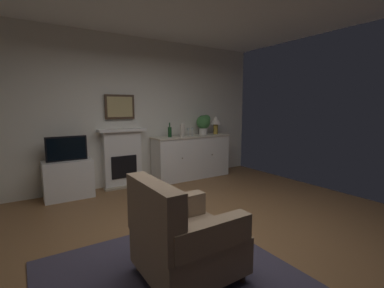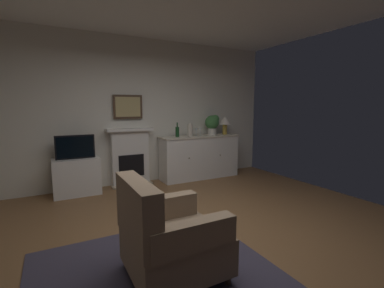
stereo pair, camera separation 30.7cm
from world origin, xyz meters
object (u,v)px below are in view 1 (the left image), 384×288
Objects in this scene: sideboard_cabinet at (192,157)px; wine_bottle at (170,132)px; framed_picture at (120,107)px; table_lamp at (216,122)px; tv_set at (67,149)px; wine_glass_center at (192,130)px; fireplace_unit at (122,158)px; potted_plant_small at (204,123)px; wine_glass_left at (188,130)px; armchair at (182,238)px; tv_cabinet at (68,179)px; vase_decorative at (182,130)px.

wine_bottle is at bearing 176.76° from sideboard_cabinet.
framed_picture is 2.11m from table_lamp.
wine_glass_center is at bearing 0.61° from tv_set.
potted_plant_small is (1.78, -0.13, 0.61)m from fireplace_unit.
tv_set is at bearing -179.85° from table_lamp.
fireplace_unit reaches higher than sideboard_cabinet.
armchair is (-1.83, -2.84, -0.64)m from wine_glass_left.
potted_plant_small reaches higher than wine_bottle.
framed_picture reaches higher than tv_cabinet.
wine_glass_left is (0.42, -0.03, 0.01)m from wine_bottle.
tv_set is at bearing -178.89° from potted_plant_small.
framed_picture is 0.32× the size of sideboard_cabinet.
vase_decorative reaches higher than fireplace_unit.
wine_bottle is at bearing 0.40° from tv_cabinet.
sideboard_cabinet is 0.64m from vase_decorative.
wine_bottle is at bearing 63.76° from armchair.
framed_picture is 3.30m from armchair.
fireplace_unit is at bearing 170.96° from wine_bottle.
wine_bottle reaches higher than tv_set.
table_lamp is at bearing -6.12° from framed_picture.
armchair is (0.49, -2.86, 0.07)m from tv_cabinet.
vase_decorative is (-0.17, -0.05, 0.02)m from wine_glass_left.
fireplace_unit is at bearing 172.98° from sideboard_cabinet.
tv_cabinet is at bearing 179.72° from table_lamp.
potted_plant_small is (2.76, 0.05, 0.33)m from tv_set.
wine_bottle is 1.03× the size of vase_decorative.
tv_cabinet is (-2.44, -0.00, -0.71)m from wine_glass_center.
armchair is at bearing -131.95° from table_lamp.
wine_bottle is at bearing 162.68° from vase_decorative.
fireplace_unit is 3.06m from armchair.
vase_decorative is (-0.25, -0.05, 0.59)m from sideboard_cabinet.
fireplace_unit is 2.75× the size of table_lamp.
wine_bottle is at bearing 178.57° from table_lamp.
fireplace_unit is at bearing 172.47° from wine_glass_left.
sideboard_cabinet is 5.88× the size of wine_bottle.
wine_glass_center is at bearing 178.35° from table_lamp.
framed_picture is (-0.00, 0.05, 0.95)m from fireplace_unit.
wine_glass_left is 1.00× the size of wine_glass_center.
framed_picture is 1.96× the size of vase_decorative.
tv_set is at bearing -90.00° from tv_cabinet.
tv_cabinet is at bearing 179.64° from sideboard_cabinet.
fireplace_unit is at bearing 9.45° from tv_cabinet.
framed_picture is at bearing 167.07° from vase_decorative.
vase_decorative is at bearing -1.72° from tv_cabinet.
table_lamp is (0.64, 0.00, 0.73)m from sideboard_cabinet.
potted_plant_small is at bearing 1.11° from tv_set.
armchair is (-2.56, -2.84, -0.80)m from table_lamp.
sideboard_cabinet is 3.43m from armchair.
framed_picture is at bearing 174.33° from potted_plant_small.
tv_set is (-0.97, -0.19, 0.28)m from fireplace_unit.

